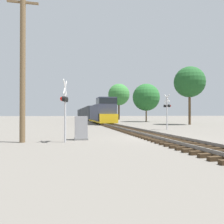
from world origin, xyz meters
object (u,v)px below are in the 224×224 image
Objects in this scene: tree_deep_background at (119,95)px; crossing_signal_far at (167,108)px; utility_pole at (23,65)px; tree_mid_background at (146,97)px; crossing_signal_near at (65,103)px; freight_train at (88,113)px; tree_far_right at (190,82)px; relay_cabinet at (81,128)px.

crossing_signal_far is at bearing -96.81° from tree_deep_background.
tree_mid_background is at bearing 58.29° from utility_pole.
utility_pole is 1.05× the size of tree_mid_background.
tree_deep_background reaches higher than utility_pole.
freight_train is at bearing -175.09° from crossing_signal_near.
tree_deep_background reaches higher than tree_far_right.
utility_pole is (-2.48, 0.46, 2.24)m from crossing_signal_near.
tree_far_right is 0.85× the size of tree_deep_background.
tree_mid_background is (11.35, -19.74, 3.59)m from freight_train.
utility_pole is 0.81× the size of tree_deep_background.
tree_far_right reaches higher than crossing_signal_far.
tree_far_right is at bearing -53.82° from crossing_signal_far.
tree_mid_background is (-1.93, 14.61, -1.40)m from tree_far_right.
tree_mid_background reaches higher than crossing_signal_far.
tree_mid_background reaches higher than freight_train.
freight_train is 23.06m from tree_mid_background.
tree_deep_background reaches higher than freight_train.
crossing_signal_near is at bearing -107.02° from tree_deep_background.
relay_cabinet is at bearing 114.42° from crossing_signal_far.
tree_mid_background is 19.41m from tree_deep_background.
crossing_signal_far is at bearing -84.39° from freight_train.
freight_train is 18.42× the size of crossing_signal_near.
tree_far_right is at bearing 43.27° from relay_cabinet.
crossing_signal_far is 25.96m from tree_mid_background.
relay_cabinet is 26.33m from tree_far_right.
utility_pole reaches higher than relay_cabinet.
freight_train is 44.51× the size of relay_cabinet.
tree_far_right is at bearing 39.33° from utility_pole.
tree_far_right reaches higher than relay_cabinet.
tree_far_right reaches higher than freight_train.
tree_mid_background is (20.25, 32.78, 0.89)m from utility_pole.
utility_pole is 28.77m from tree_far_right.
tree_far_right reaches higher than crossing_signal_near.
freight_train is 53.37m from crossing_signal_near.
tree_mid_background reaches higher than relay_cabinet.
crossing_signal_far is 0.35× the size of tree_deep_background.
tree_mid_background is at bearing -60.10° from freight_train.
tree_mid_background is (17.77, 33.24, 3.14)m from crossing_signal_near.
relay_cabinet is 5.27m from utility_pole.
tree_mid_background is (16.71, 32.16, 4.75)m from relay_cabinet.
tree_mid_background is at bearing 62.54° from relay_cabinet.
freight_train is 37.17m from tree_far_right.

